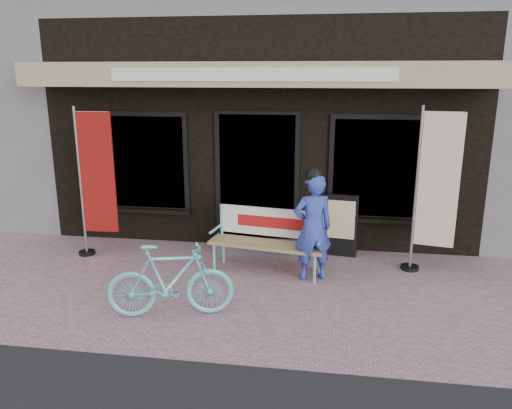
% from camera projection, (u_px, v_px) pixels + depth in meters
% --- Properties ---
extents(ground, '(70.00, 70.00, 0.00)m').
position_uv_depth(ground, '(234.00, 297.00, 6.37)').
color(ground, '#B18792').
rests_on(ground, ground).
extents(storefront, '(7.00, 6.77, 6.00)m').
position_uv_depth(storefront, '(278.00, 62.00, 10.34)').
color(storefront, black).
rests_on(storefront, ground).
extents(bench, '(1.70, 0.68, 0.90)m').
position_uv_depth(bench, '(268.00, 235.00, 7.13)').
color(bench, '#68CBCA').
rests_on(bench, ground).
extents(person, '(0.63, 0.52, 1.58)m').
position_uv_depth(person, '(313.00, 225.00, 6.75)').
color(person, '#3242AD').
rests_on(person, ground).
extents(bicycle, '(1.54, 0.77, 0.89)m').
position_uv_depth(bicycle, '(171.00, 280.00, 5.78)').
color(bicycle, '#68CBCA').
rests_on(bicycle, ground).
extents(nobori_red, '(0.68, 0.26, 2.30)m').
position_uv_depth(nobori_red, '(95.00, 181.00, 7.54)').
color(nobori_red, gray).
rests_on(nobori_red, ground).
extents(nobori_cream, '(0.70, 0.30, 2.36)m').
position_uv_depth(nobori_cream, '(434.00, 189.00, 6.88)').
color(nobori_cream, gray).
rests_on(nobori_cream, ground).
extents(menu_stand, '(0.50, 0.18, 0.98)m').
position_uv_depth(menu_stand, '(341.00, 225.00, 7.69)').
color(menu_stand, black).
rests_on(menu_stand, ground).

